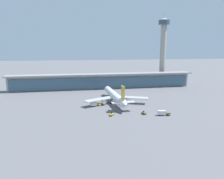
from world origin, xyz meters
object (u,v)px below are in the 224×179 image
service_truck_near_nose_yellow (95,104)px  service_truck_under_wing_yellow (111,114)px  service_truck_on_taxiway_olive (163,113)px  airliner_on_stand (115,96)px  service_truck_by_tail_olive (144,113)px  service_truck_mid_apron_yellow (114,98)px  control_tower (163,46)px

service_truck_near_nose_yellow → service_truck_under_wing_yellow: (7.39, -23.57, -0.82)m
service_truck_under_wing_yellow → service_truck_on_taxiway_olive: bearing=-10.0°
airliner_on_stand → service_truck_under_wing_yellow: airliner_on_stand is taller
service_truck_under_wing_yellow → service_truck_by_tail_olive: bearing=-2.4°
service_truck_near_nose_yellow → service_truck_on_taxiway_olive: size_ratio=1.01×
service_truck_mid_apron_yellow → control_tower: (68.13, 63.65, 41.15)m
service_truck_by_tail_olive → control_tower: (58.05, 106.75, 41.15)m
airliner_on_stand → service_truck_near_nose_yellow: 17.62m
service_truck_on_taxiway_olive → control_tower: (47.49, 111.31, 40.33)m
service_truck_by_tail_olive → service_truck_on_taxiway_olive: bearing=-23.4°
airliner_on_stand → service_truck_on_taxiway_olive: size_ratio=8.18×
service_truck_near_nose_yellow → service_truck_mid_apron_yellow: bearing=46.8°
service_truck_by_tail_olive → service_truck_on_taxiway_olive: service_truck_on_taxiway_olive is taller
service_truck_on_taxiway_olive → service_truck_near_nose_yellow: bearing=142.8°
service_truck_by_tail_olive → service_truck_on_taxiway_olive: size_ratio=0.44×
control_tower → service_truck_mid_apron_yellow: bearing=-136.9°
service_truck_under_wing_yellow → service_truck_on_taxiway_olive: (30.81, -5.42, 0.82)m
airliner_on_stand → control_tower: bearing=47.2°
service_truck_under_wing_yellow → service_truck_by_tail_olive: (20.24, -0.86, 0.00)m
service_truck_near_nose_yellow → control_tower: control_tower is taller
service_truck_mid_apron_yellow → service_truck_by_tail_olive: (10.08, -43.10, 0.00)m
service_truck_near_nose_yellow → service_truck_under_wing_yellow: service_truck_near_nose_yellow is taller
airliner_on_stand → service_truck_by_tail_olive: 33.65m
service_truck_mid_apron_yellow → service_truck_under_wing_yellow: bearing=-103.5°
service_truck_mid_apron_yellow → service_truck_on_taxiway_olive: (20.64, -47.66, 0.82)m
airliner_on_stand → service_truck_under_wing_yellow: 31.83m
airliner_on_stand → control_tower: size_ratio=0.80×
service_truck_by_tail_olive → service_truck_on_taxiway_olive: (10.56, -4.56, 0.82)m
airliner_on_stand → service_truck_mid_apron_yellow: 12.75m
service_truck_on_taxiway_olive → control_tower: control_tower is taller
airliner_on_stand → control_tower: 109.24m
control_tower → service_truck_near_nose_yellow: bearing=-136.1°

